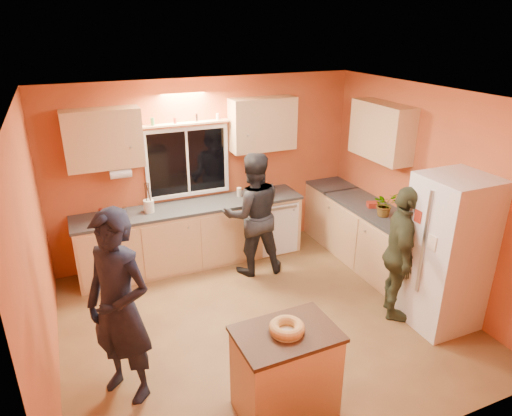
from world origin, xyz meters
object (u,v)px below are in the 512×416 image
refrigerator (448,253)px  person_left (119,308)px  island (285,371)px  person_center (253,214)px  person_right (400,254)px

refrigerator → person_left: 3.53m
island → person_center: bearing=72.3°
person_center → person_right: size_ratio=1.06×
refrigerator → person_left: (-3.52, 0.31, 0.04)m
person_left → person_right: (3.13, -0.00, -0.12)m
person_left → person_center: person_left is taller
refrigerator → island: bearing=-168.0°
person_center → island: bearing=82.4°
person_left → person_center: (1.98, 1.64, -0.07)m
refrigerator → person_center: size_ratio=1.04×
person_right → person_center: bearing=67.0°
island → person_center: (0.71, 2.43, 0.43)m
refrigerator → person_left: size_ratio=0.96×
person_center → person_left: bearing=48.5°
refrigerator → person_center: 2.48m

